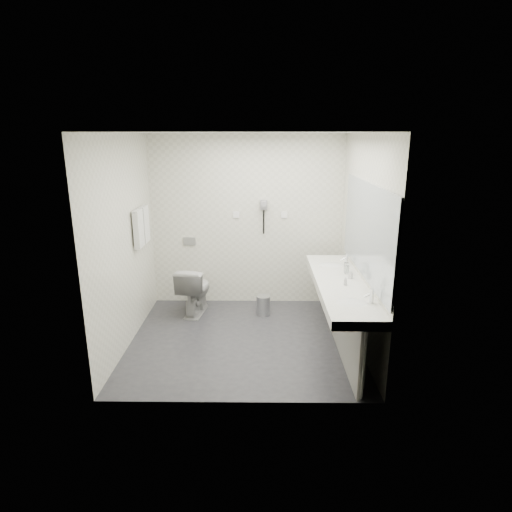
{
  "coord_description": "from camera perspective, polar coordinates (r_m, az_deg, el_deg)",
  "views": [
    {
      "loc": [
        0.2,
        -4.85,
        2.48
      ],
      "look_at": [
        0.15,
        0.15,
        1.05
      ],
      "focal_mm": 29.94,
      "sensor_mm": 36.0,
      "label": 1
    }
  ],
  "objects": [
    {
      "name": "bin_lid",
      "position": [
        6.04,
        0.99,
        -5.43
      ],
      "size": [
        0.19,
        0.19,
        0.02
      ],
      "primitive_type": "cylinder",
      "color": "#B2B5BA",
      "rests_on": "pedal_bin"
    },
    {
      "name": "dryer_cradle",
      "position": [
        6.2,
        1.04,
        6.86
      ],
      "size": [
        0.1,
        0.04,
        0.14
      ],
      "primitive_type": "cube",
      "color": "gray",
      "rests_on": "wall_back"
    },
    {
      "name": "basin_far",
      "position": [
        5.63,
        10.01,
        -1.29
      ],
      "size": [
        0.4,
        0.31,
        0.05
      ],
      "primitive_type": "ellipsoid",
      "color": "white",
      "rests_on": "vanity_counter"
    },
    {
      "name": "towel_near",
      "position": [
        5.61,
        -15.42,
        3.53
      ],
      "size": [
        0.07,
        0.24,
        0.48
      ],
      "primitive_type": "cube",
      "color": "white",
      "rests_on": "towel_rail"
    },
    {
      "name": "switch_plate_b",
      "position": [
        6.26,
        3.79,
        5.51
      ],
      "size": [
        0.09,
        0.02,
        0.09
      ],
      "primitive_type": "cube",
      "color": "white",
      "rests_on": "wall_back"
    },
    {
      "name": "wall_back",
      "position": [
        6.28,
        -1.26,
        4.65
      ],
      "size": [
        2.8,
        0.0,
        2.8
      ],
      "primitive_type": "plane",
      "rotation": [
        1.57,
        0.0,
        0.0
      ],
      "color": "silver",
      "rests_on": "floor"
    },
    {
      "name": "glass_left",
      "position": [
        5.29,
        12.03,
        -1.81
      ],
      "size": [
        0.07,
        0.07,
        0.1
      ],
      "primitive_type": "cylinder",
      "rotation": [
        0.0,
        0.0,
        0.4
      ],
      "color": "silver",
      "rests_on": "vanity_counter"
    },
    {
      "name": "wall_right",
      "position": [
        5.15,
        14.03,
        1.64
      ],
      "size": [
        0.0,
        2.6,
        2.6
      ],
      "primitive_type": "plane",
      "rotation": [
        1.57,
        0.0,
        -1.57
      ],
      "color": "silver",
      "rests_on": "floor"
    },
    {
      "name": "wall_front",
      "position": [
        3.77,
        -2.51,
        -3.14
      ],
      "size": [
        2.8,
        0.0,
        2.8
      ],
      "primitive_type": "plane",
      "rotation": [
        -1.57,
        0.0,
        0.0
      ],
      "color": "silver",
      "rests_on": "floor"
    },
    {
      "name": "vanity_post_near",
      "position": [
        4.3,
        14.09,
        -13.93
      ],
      "size": [
        0.06,
        0.06,
        0.75
      ],
      "primitive_type": "cylinder",
      "color": "silver",
      "rests_on": "floor"
    },
    {
      "name": "mirror",
      "position": [
        4.91,
        14.54,
        3.32
      ],
      "size": [
        0.02,
        2.2,
        1.05
      ],
      "primitive_type": "cube",
      "color": "#B2BCC6",
      "rests_on": "wall_right"
    },
    {
      "name": "faucet_far",
      "position": [
        5.64,
        12.0,
        -0.42
      ],
      "size": [
        0.04,
        0.04,
        0.15
      ],
      "primitive_type": "cylinder",
      "color": "silver",
      "rests_on": "vanity_counter"
    },
    {
      "name": "dryer_barrel",
      "position": [
        6.13,
        1.04,
        7.03
      ],
      "size": [
        0.08,
        0.14,
        0.08
      ],
      "primitive_type": "cylinder",
      "rotation": [
        1.57,
        0.0,
        0.0
      ],
      "color": "gray",
      "rests_on": "dryer_cradle"
    },
    {
      "name": "towel_far",
      "position": [
        5.87,
        -14.69,
        4.12
      ],
      "size": [
        0.07,
        0.24,
        0.48
      ],
      "primitive_type": "cube",
      "color": "white",
      "rests_on": "towel_rail"
    },
    {
      "name": "flush_plate",
      "position": [
        6.41,
        -8.87,
        1.96
      ],
      "size": [
        0.18,
        0.02,
        0.12
      ],
      "primitive_type": "cube",
      "color": "#B2B5BA",
      "rests_on": "wall_back"
    },
    {
      "name": "toilet",
      "position": [
        6.15,
        -8.18,
        -4.5
      ],
      "size": [
        0.49,
        0.74,
        0.7
      ],
      "primitive_type": "imported",
      "rotation": [
        0.0,
        0.0,
        2.98
      ],
      "color": "white",
      "rests_on": "floor"
    },
    {
      "name": "switch_plate_a",
      "position": [
        6.26,
        -2.65,
        5.52
      ],
      "size": [
        0.09,
        0.02,
        0.09
      ],
      "primitive_type": "cube",
      "color": "white",
      "rests_on": "wall_back"
    },
    {
      "name": "vanity_counter",
      "position": [
        5.03,
        11.15,
        -3.87
      ],
      "size": [
        0.55,
        2.2,
        0.1
      ],
      "primitive_type": "cube",
      "color": "white",
      "rests_on": "floor"
    },
    {
      "name": "wall_left",
      "position": [
        5.26,
        -17.17,
        1.69
      ],
      "size": [
        0.0,
        2.6,
        2.6
      ],
      "primitive_type": "plane",
      "rotation": [
        1.57,
        0.0,
        1.57
      ],
      "color": "silver",
      "rests_on": "floor"
    },
    {
      "name": "basin_near",
      "position": [
        4.43,
        12.66,
        -6.28
      ],
      "size": [
        0.4,
        0.31,
        0.05
      ],
      "primitive_type": "ellipsoid",
      "color": "white",
      "rests_on": "vanity_counter"
    },
    {
      "name": "faucet_near",
      "position": [
        4.44,
        15.2,
        -5.15
      ],
      "size": [
        0.04,
        0.04,
        0.15
      ],
      "primitive_type": "cylinder",
      "color": "silver",
      "rests_on": "vanity_counter"
    },
    {
      "name": "vanity_post_far",
      "position": [
        6.15,
        9.74,
        -4.31
      ],
      "size": [
        0.06,
        0.06,
        0.75
      ],
      "primitive_type": "cylinder",
      "color": "silver",
      "rests_on": "floor"
    },
    {
      "name": "dryer_cord",
      "position": [
        6.23,
        1.03,
        4.56
      ],
      "size": [
        0.02,
        0.02,
        0.35
      ],
      "primitive_type": "cylinder",
      "color": "black",
      "rests_on": "dryer_cradle"
    },
    {
      "name": "ceiling",
      "position": [
        4.86,
        -1.86,
        16.17
      ],
      "size": [
        2.8,
        2.8,
        0.0
      ],
      "primitive_type": "plane",
      "rotation": [
        3.14,
        0.0,
        0.0
      ],
      "color": "white",
      "rests_on": "wall_back"
    },
    {
      "name": "towel_rail",
      "position": [
        5.7,
        -15.3,
        5.99
      ],
      "size": [
        0.02,
        0.62,
        0.02
      ],
      "primitive_type": "cylinder",
      "rotation": [
        1.57,
        0.0,
        0.0
      ],
      "color": "silver",
      "rests_on": "wall_left"
    },
    {
      "name": "vanity_panel",
      "position": [
        5.2,
        11.17,
        -8.28
      ],
      "size": [
        0.03,
        2.15,
        0.75
      ],
      "primitive_type": "cube",
      "color": "gray",
      "rests_on": "floor"
    },
    {
      "name": "pedal_bin",
      "position": [
        6.09,
        0.99,
        -6.69
      ],
      "size": [
        0.24,
        0.24,
        0.27
      ],
      "primitive_type": "cylinder",
      "rotation": [
        0.0,
        0.0,
        0.3
      ],
      "color": "#B2B5BA",
      "rests_on": "floor"
    },
    {
      "name": "floor",
      "position": [
        5.46,
        -1.62,
        -11.1
      ],
      "size": [
        2.8,
        2.8,
        0.0
      ],
      "primitive_type": "plane",
      "color": "#2D2C32",
      "rests_on": "ground"
    },
    {
      "name": "soap_bottle_c",
      "position": [
        4.88,
        11.85,
        -3.26
      ],
      "size": [
        0.05,
        0.05,
        0.1
      ],
      "primitive_type": "imported",
      "rotation": [
        0.0,
        0.0,
        0.19
      ],
      "color": "beige",
      "rests_on": "vanity_counter"
    },
    {
      "name": "glass_right",
      "position": [
        5.36,
        11.98,
        -1.48
      ],
      "size": [
        0.07,
        0.07,
        0.11
      ],
      "primitive_type": "cylinder",
      "rotation": [
        0.0,
        0.0,
        0.08
      ],
      "color": "silver",
      "rests_on": "vanity_counter"
    },
    {
      "name": "soap_bottle_a",
      "position": [
        5.12,
        12.5,
        -2.41
      ],
      "size": [
        0.06,
        0.06,
        0.1
      ],
      "primitive_type": "imported",
      "rotation": [
        0.0,
        0.0,
        0.78
      ],
      "color": "beige",
      "rests_on": "vanity_counter"
    }
  ]
}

